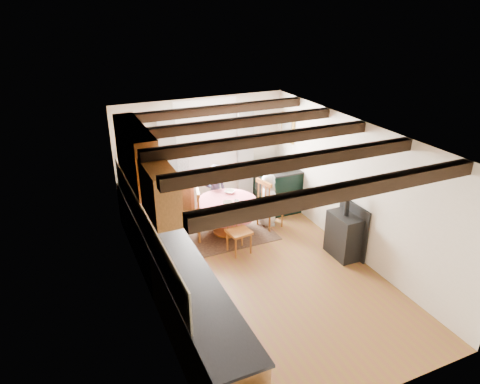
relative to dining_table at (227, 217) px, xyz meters
name	(u,v)px	position (x,y,z in m)	size (l,w,h in m)	color
floor	(259,272)	(-0.03, -1.47, -0.35)	(3.60, 5.50, 0.00)	brown
ceiling	(263,134)	(-0.03, -1.47, 2.05)	(3.60, 5.50, 0.00)	white
wall_back	(202,155)	(-0.03, 1.28, 0.85)	(3.60, 0.00, 2.40)	silver
wall_front	(380,316)	(-0.03, -4.22, 0.85)	(3.60, 0.00, 2.40)	silver
wall_left	(146,231)	(-1.83, -1.47, 0.85)	(0.00, 5.50, 2.40)	silver
wall_right	(355,189)	(1.77, -1.47, 0.85)	(0.00, 5.50, 2.40)	silver
beam_a	(346,191)	(-0.03, -3.47, 1.96)	(3.60, 0.16, 0.16)	black
beam_b	(298,162)	(-0.03, -2.47, 1.96)	(3.60, 0.16, 0.16)	black
beam_c	(262,140)	(-0.03, -1.47, 1.96)	(3.60, 0.16, 0.16)	black
beam_d	(235,123)	(-0.03, -0.47, 1.96)	(3.60, 0.16, 0.16)	black
beam_e	(213,110)	(-0.03, 0.53, 1.96)	(3.60, 0.16, 0.16)	black
splash_left	(143,222)	(-1.81, -1.17, 0.85)	(0.02, 4.50, 0.55)	beige
splash_back	(155,162)	(-1.03, 1.26, 0.85)	(1.40, 0.02, 0.55)	beige
base_cabinet_left	(171,272)	(-1.53, -1.47, 0.09)	(0.60, 5.30, 0.88)	#A36128
base_cabinet_back	(159,202)	(-1.08, 0.98, 0.09)	(1.30, 0.60, 0.88)	#A36128
worktop_left	(170,245)	(-1.51, -1.47, 0.55)	(0.64, 5.30, 0.04)	black
worktop_back	(157,182)	(-1.08, 0.96, 0.55)	(1.30, 0.64, 0.04)	black
wall_cabinet_glass	(136,154)	(-1.66, -0.27, 1.60)	(0.34, 1.80, 0.90)	#A36128
wall_cabinet_solid	(160,192)	(-1.66, -1.77, 1.55)	(0.34, 0.90, 0.70)	#A36128
window_frame	(206,136)	(0.07, 1.27, 1.25)	(1.34, 0.03, 1.54)	white
window_pane	(206,136)	(0.07, 1.27, 1.25)	(1.20, 0.01, 1.40)	white
curtain_left	(169,166)	(-0.78, 1.18, 0.75)	(0.35, 0.10, 2.10)	#9F9F9F
curtain_right	(245,155)	(0.92, 1.18, 0.75)	(0.35, 0.10, 2.10)	#9F9F9F
curtain_rod	(207,108)	(0.07, 1.18, 1.85)	(0.03, 0.03, 2.00)	black
wall_picture	(288,128)	(1.74, 0.83, 1.35)	(0.04, 0.50, 0.60)	gold
wall_plate	(248,126)	(1.02, 1.25, 1.35)	(0.30, 0.30, 0.02)	silver
rug	(227,232)	(0.00, 0.00, -0.34)	(1.71, 1.33, 0.01)	black
dining_table	(227,217)	(0.00, 0.00, 0.00)	(1.15, 1.15, 0.69)	#C76662
chair_near	(239,230)	(-0.08, -0.74, 0.10)	(0.39, 0.40, 0.90)	#9B521C
chair_left	(189,215)	(-0.74, 0.06, 0.16)	(0.43, 0.45, 1.01)	#9B521C
chair_right	(270,203)	(0.89, -0.09, 0.17)	(0.44, 0.46, 1.03)	#9B521C
aga_range	(277,186)	(1.44, 0.65, 0.13)	(0.67, 1.04, 0.95)	black
cast_iron_stove	(345,224)	(1.55, -1.58, 0.28)	(0.37, 0.62, 1.24)	black
child_far	(215,192)	(0.00, 0.63, 0.26)	(0.44, 0.29, 1.21)	#28283D
child_right	(268,200)	(0.88, 0.01, 0.19)	(0.52, 0.34, 1.07)	silver
bowl_a	(230,192)	(0.18, 0.31, 0.37)	(0.20, 0.20, 0.05)	silver
bowl_b	(228,203)	(-0.06, -0.17, 0.38)	(0.19, 0.19, 0.06)	silver
cup	(236,203)	(0.08, -0.25, 0.40)	(0.11, 0.11, 0.10)	silver
canister_tall	(147,177)	(-1.28, 0.93, 0.69)	(0.13, 0.13, 0.23)	#262628
canister_wide	(160,173)	(-0.98, 1.11, 0.66)	(0.16, 0.16, 0.18)	#262628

